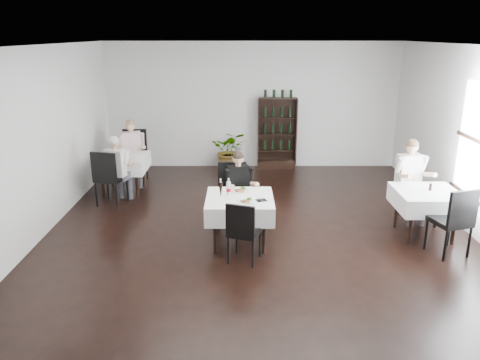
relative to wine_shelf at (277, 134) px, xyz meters
name	(u,v)px	position (x,y,z in m)	size (l,w,h in m)	color
room_shell	(260,151)	(-0.60, -4.31, 0.65)	(9.00, 9.00, 9.00)	black
wine_shelf	(277,134)	(0.00, 0.00, 0.00)	(0.90, 0.28, 1.75)	black
main_table	(240,206)	(-0.90, -4.31, -0.23)	(1.03, 1.03, 0.77)	black
left_table	(123,163)	(-3.30, -1.81, -0.23)	(0.98, 0.98, 0.77)	black
right_table	(426,200)	(2.10, -4.01, -0.23)	(0.98, 0.98, 0.77)	black
potted_tree	(231,150)	(-1.11, -0.17, -0.36)	(0.87, 0.75, 0.97)	#22541C
main_chair_far	(232,190)	(-1.03, -3.51, -0.23)	(0.49, 0.50, 1.07)	black
main_chair_near	(243,229)	(-0.86, -4.96, -0.32)	(0.53, 0.54, 0.92)	black
left_chair_far	(134,152)	(-3.23, -1.03, -0.19)	(0.54, 0.54, 1.15)	black
left_chair_near	(108,175)	(-3.39, -2.62, -0.23)	(0.60, 0.60, 1.08)	black
right_chair_far	(413,190)	(2.18, -3.19, -0.35)	(0.46, 0.47, 0.87)	black
right_chair_near	(455,218)	(2.23, -4.75, -0.24)	(0.61, 0.61, 1.07)	black
diner_main	(239,184)	(-0.90, -3.62, -0.09)	(0.56, 0.60, 1.31)	#3B3A41
diner_left_far	(132,148)	(-3.21, -1.31, -0.02)	(0.60, 0.64, 1.43)	#3B3A41
diner_left_near	(117,164)	(-3.24, -2.47, -0.07)	(0.56, 0.59, 1.35)	#3B3A41
diner_right_far	(411,174)	(2.07, -3.35, 0.00)	(0.60, 0.63, 1.46)	#3B3A41
plate_far	(241,191)	(-0.89, -4.05, -0.06)	(0.30, 0.30, 0.08)	white
plate_near	(246,201)	(-0.80, -4.55, -0.06)	(0.27, 0.27, 0.07)	white
pilsner_dark	(221,190)	(-1.19, -4.34, 0.05)	(0.07, 0.07, 0.31)	black
pilsner_lager	(229,188)	(-1.07, -4.20, 0.03)	(0.06, 0.06, 0.26)	gold
coke_bottle	(229,189)	(-1.07, -4.24, 0.04)	(0.07, 0.07, 0.28)	silver
napkin_cutlery	(261,200)	(-0.57, -4.46, -0.07)	(0.19, 0.17, 0.02)	black
pepper_mill	(431,187)	(2.15, -3.99, -0.02)	(0.05, 0.05, 0.11)	black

